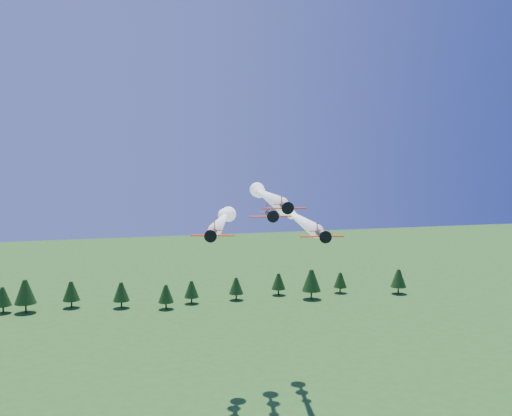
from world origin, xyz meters
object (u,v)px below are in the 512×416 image
object	(u,v)px
plane_lead	(264,194)
plane_slot	(270,214)
plane_left	(223,219)
plane_right	(296,217)

from	to	relation	value
plane_lead	plane_slot	xyz separation A→B (m)	(-3.18, -14.73, -2.89)
plane_left	plane_right	world-z (taller)	plane_left
plane_lead	plane_right	size ratio (longest dim) A/B	1.05
plane_right	plane_lead	bearing A→B (deg)	-148.37
plane_slot	plane_right	bearing A→B (deg)	65.51
plane_lead	plane_right	world-z (taller)	plane_lead
plane_left	plane_slot	bearing A→B (deg)	-56.42
plane_lead	plane_right	bearing A→B (deg)	30.90
plane_lead	plane_slot	size ratio (longest dim) A/B	6.20
plane_lead	plane_right	distance (m)	10.65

